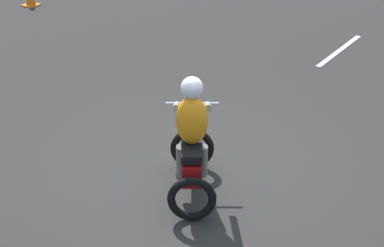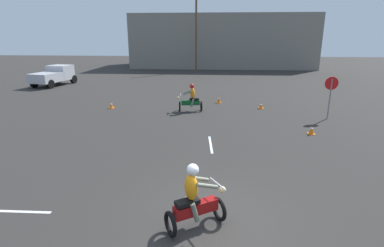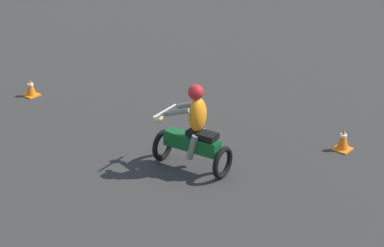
{
  "view_description": "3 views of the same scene",
  "coord_description": "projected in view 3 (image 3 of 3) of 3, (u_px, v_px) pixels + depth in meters",
  "views": [
    {
      "loc": [
        -7.51,
        -4.74,
        5.12
      ],
      "look_at": [
        -0.44,
        -0.28,
        1.0
      ],
      "focal_mm": 70.0,
      "sensor_mm": 36.0,
      "label": 1
    },
    {
      "loc": [
        -0.06,
        -6.42,
        4.41
      ],
      "look_at": [
        -0.96,
        5.4,
        0.9
      ],
      "focal_mm": 28.0,
      "sensor_mm": 36.0,
      "label": 2
    },
    {
      "loc": [
        6.28,
        1.78,
        6.39
      ],
      "look_at": [
        -1.49,
        11.08,
        0.9
      ],
      "focal_mm": 70.0,
      "sensor_mm": 36.0,
      "label": 3
    }
  ],
  "objects": [
    {
      "name": "traffic_cone_mid_center",
      "position": [
        343.0,
        140.0,
        14.28
      ],
      "size": [
        0.32,
        0.32,
        0.45
      ],
      "color": "orange",
      "rests_on": "ground"
    },
    {
      "name": "traffic_cone_near_right",
      "position": [
        31.0,
        88.0,
        16.78
      ],
      "size": [
        0.32,
        0.32,
        0.4
      ],
      "color": "orange",
      "rests_on": "ground"
    },
    {
      "name": "motorcycle_rider_background",
      "position": [
        194.0,
        133.0,
        13.36
      ],
      "size": [
        1.54,
        0.8,
        1.66
      ],
      "rotation": [
        0.0,
        0.0,
        1.69
      ],
      "color": "black",
      "rests_on": "ground"
    }
  ]
}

